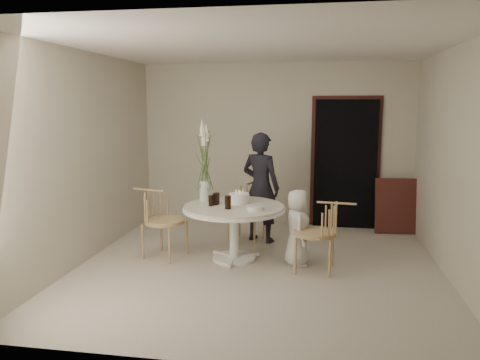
% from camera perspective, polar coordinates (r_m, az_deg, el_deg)
% --- Properties ---
extents(ground, '(4.50, 4.50, 0.00)m').
position_cam_1_polar(ground, '(5.98, 2.22, -10.61)').
color(ground, beige).
rests_on(ground, ground).
extents(room_shell, '(4.50, 4.50, 4.50)m').
position_cam_1_polar(room_shell, '(5.63, 2.32, 5.08)').
color(room_shell, white).
rests_on(room_shell, ground).
extents(doorway, '(1.00, 0.10, 2.10)m').
position_cam_1_polar(doorway, '(7.84, 12.70, 1.86)').
color(doorway, black).
rests_on(doorway, ground).
extents(door_trim, '(1.12, 0.03, 2.22)m').
position_cam_1_polar(door_trim, '(7.87, 12.70, 2.33)').
color(door_trim, '#53221C').
rests_on(door_trim, ground).
extents(table, '(1.33, 1.33, 0.73)m').
position_cam_1_polar(table, '(6.09, -0.72, -4.17)').
color(table, white).
rests_on(table, ground).
extents(picture_frame, '(0.67, 0.25, 0.87)m').
position_cam_1_polar(picture_frame, '(7.79, 18.52, -3.02)').
color(picture_frame, '#53221C').
rests_on(picture_frame, ground).
extents(chair_far, '(0.55, 0.58, 0.87)m').
position_cam_1_polar(chair_far, '(7.04, 1.19, -2.75)').
color(chair_far, tan).
rests_on(chair_far, ground).
extents(chair_right, '(0.56, 0.53, 0.88)m').
position_cam_1_polar(chair_right, '(5.77, 10.40, -5.56)').
color(chair_right, tan).
rests_on(chair_right, ground).
extents(chair_left, '(0.63, 0.60, 0.92)m').
position_cam_1_polar(chair_left, '(6.35, -10.14, -3.98)').
color(chair_left, tan).
rests_on(chair_left, ground).
extents(girl, '(0.70, 0.58, 1.63)m').
position_cam_1_polar(girl, '(6.90, 2.55, -0.90)').
color(girl, black).
rests_on(girl, ground).
extents(boy, '(0.39, 0.52, 0.98)m').
position_cam_1_polar(boy, '(5.97, 7.02, -5.79)').
color(boy, silver).
rests_on(boy, ground).
extents(birthday_cake, '(0.27, 0.27, 0.18)m').
position_cam_1_polar(birthday_cake, '(6.19, -0.12, -2.25)').
color(birthday_cake, white).
rests_on(birthday_cake, table).
extents(cola_tumbler_a, '(0.09, 0.09, 0.16)m').
position_cam_1_polar(cola_tumbler_a, '(6.10, -3.01, -2.30)').
color(cola_tumbler_a, black).
rests_on(cola_tumbler_a, table).
extents(cola_tumbler_b, '(0.10, 0.10, 0.17)m').
position_cam_1_polar(cola_tumbler_b, '(5.85, -1.48, -2.73)').
color(cola_tumbler_b, black).
rests_on(cola_tumbler_b, table).
extents(cola_tumbler_c, '(0.08, 0.08, 0.15)m').
position_cam_1_polar(cola_tumbler_c, '(6.15, -2.83, -2.23)').
color(cola_tumbler_c, black).
rests_on(cola_tumbler_c, table).
extents(cola_tumbler_d, '(0.08, 0.08, 0.14)m').
position_cam_1_polar(cola_tumbler_d, '(6.03, -3.56, -2.53)').
color(cola_tumbler_d, black).
rests_on(cola_tumbler_d, table).
extents(plate_stack, '(0.22, 0.22, 0.05)m').
position_cam_1_polar(plate_stack, '(5.80, 1.85, -3.43)').
color(plate_stack, white).
rests_on(plate_stack, table).
extents(flower_vase, '(0.15, 0.15, 1.11)m').
position_cam_1_polar(flower_vase, '(6.26, -4.33, 2.14)').
color(flower_vase, silver).
rests_on(flower_vase, table).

